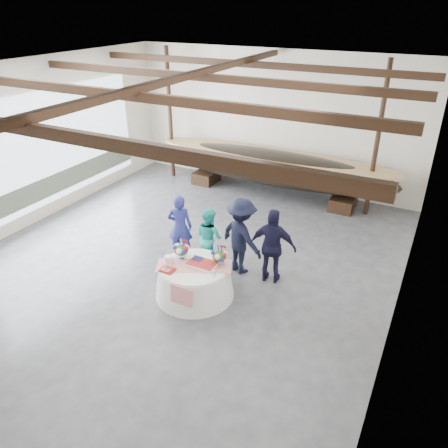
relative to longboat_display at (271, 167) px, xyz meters
The scene contains 14 objects.
floor 5.20m from the longboat_display, 93.89° to the right, with size 10.00×12.00×0.01m, color #3D3D42.
wall_back 1.60m from the longboat_display, 111.05° to the left, with size 10.00×0.02×4.50m, color silver.
wall_left 7.50m from the longboat_display, 136.35° to the right, with size 0.02×12.00×4.50m, color silver.
wall_right 7.02m from the longboat_display, 47.62° to the right, with size 0.02×12.00×4.50m, color silver.
ceiling 6.21m from the longboat_display, 93.89° to the right, with size 10.00×12.00×0.01m, color white.
pavilion_structure 5.22m from the longboat_display, 94.67° to the right, with size 9.80×11.76×4.50m.
open_bay 6.75m from the longboat_display, 142.25° to the right, with size 0.03×7.00×3.20m.
longboat_display is the anchor object (origin of this frame).
banquet_table 5.99m from the longboat_display, 83.93° to the right, with size 1.74×1.74×0.75m.
tabletop_items 5.79m from the longboat_display, 83.98° to the right, with size 1.69×1.18×0.40m.
guest_woman_blue 4.71m from the longboat_display, 96.28° to the right, with size 0.61×0.40×1.68m, color navy.
guest_woman_teal 4.69m from the longboat_display, 86.30° to the right, with size 0.73×0.57×1.51m, color #23B5AD.
guest_man_left 4.72m from the longboat_display, 76.36° to the right, with size 1.21×0.70×1.88m, color black.
guest_man_right 5.02m from the longboat_display, 67.48° to the right, with size 1.06×0.44×1.81m, color black.
Camera 1 is at (5.20, -7.54, 5.86)m, focal length 35.00 mm.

